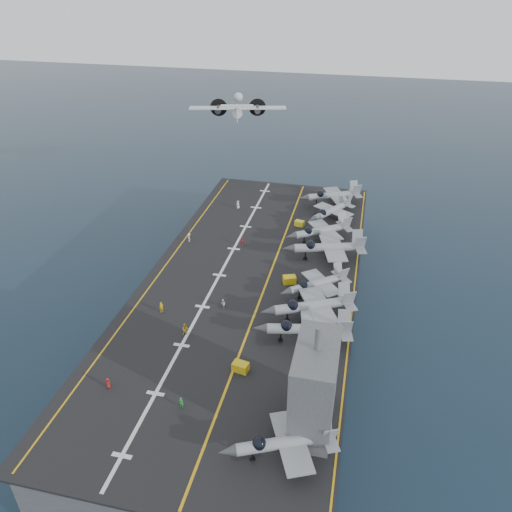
% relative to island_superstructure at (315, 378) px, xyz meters
% --- Properties ---
extents(ground, '(500.00, 500.00, 0.00)m').
position_rel_island_superstructure_xyz_m(ground, '(-15.00, 30.00, -17.90)').
color(ground, '#142135').
rests_on(ground, ground).
extents(hull, '(36.00, 90.00, 10.00)m').
position_rel_island_superstructure_xyz_m(hull, '(-15.00, 30.00, -12.90)').
color(hull, '#56595E').
rests_on(hull, ground).
extents(flight_deck, '(38.00, 92.00, 0.40)m').
position_rel_island_superstructure_xyz_m(flight_deck, '(-15.00, 30.00, -7.70)').
color(flight_deck, black).
rests_on(flight_deck, hull).
extents(foul_line, '(0.35, 90.00, 0.02)m').
position_rel_island_superstructure_xyz_m(foul_line, '(-12.00, 30.00, -7.48)').
color(foul_line, gold).
rests_on(foul_line, flight_deck).
extents(landing_centerline, '(0.50, 90.00, 0.02)m').
position_rel_island_superstructure_xyz_m(landing_centerline, '(-21.00, 30.00, -7.48)').
color(landing_centerline, silver).
rests_on(landing_centerline, flight_deck).
extents(deck_edge_port, '(0.25, 90.00, 0.02)m').
position_rel_island_superstructure_xyz_m(deck_edge_port, '(-32.00, 30.00, -7.48)').
color(deck_edge_port, gold).
rests_on(deck_edge_port, flight_deck).
extents(deck_edge_stbd, '(0.25, 90.00, 0.02)m').
position_rel_island_superstructure_xyz_m(deck_edge_stbd, '(3.50, 30.00, -7.48)').
color(deck_edge_stbd, gold).
rests_on(deck_edge_stbd, flight_deck).
extents(island_superstructure, '(5.00, 10.00, 15.00)m').
position_rel_island_superstructure_xyz_m(island_superstructure, '(0.00, 0.00, 0.00)').
color(island_superstructure, '#56595E').
rests_on(island_superstructure, flight_deck).
extents(fighter_jet_0, '(16.22, 13.89, 4.76)m').
position_rel_island_superstructure_xyz_m(fighter_jet_0, '(-2.44, -5.62, -5.12)').
color(fighter_jet_0, gray).
rests_on(fighter_jet_0, flight_deck).
extents(fighter_jet_2, '(16.46, 12.58, 5.14)m').
position_rel_island_superstructure_xyz_m(fighter_jet_2, '(-2.60, 15.10, -4.93)').
color(fighter_jet_2, '#8E949C').
rests_on(fighter_jet_2, flight_deck).
extents(fighter_jet_3, '(18.15, 15.68, 5.31)m').
position_rel_island_superstructure_xyz_m(fighter_jet_3, '(-2.66, 21.08, -4.85)').
color(fighter_jet_3, gray).
rests_on(fighter_jet_3, flight_deck).
extents(fighter_jet_4, '(15.47, 14.78, 4.49)m').
position_rel_island_superstructure_xyz_m(fighter_jet_4, '(-2.76, 28.20, -5.26)').
color(fighter_jet_4, '#9DA4AF').
rests_on(fighter_jet_4, flight_deck).
extents(fighter_jet_5, '(18.12, 14.50, 5.50)m').
position_rel_island_superstructure_xyz_m(fighter_jet_5, '(-2.16, 40.32, -4.75)').
color(fighter_jet_5, '#8E969E').
rests_on(fighter_jet_5, flight_deck).
extents(fighter_jet_6, '(17.15, 15.86, 4.95)m').
position_rel_island_superstructure_xyz_m(fighter_jet_6, '(-4.23, 47.46, -5.02)').
color(fighter_jet_6, gray).
rests_on(fighter_jet_6, flight_deck).
extents(fighter_jet_7, '(15.02, 16.37, 4.73)m').
position_rel_island_superstructure_xyz_m(fighter_jet_7, '(-3.29, 57.51, -5.14)').
color(fighter_jet_7, '#9EA7B0').
rests_on(fighter_jet_7, flight_deck).
extents(fighter_jet_8, '(17.55, 15.11, 5.14)m').
position_rel_island_superstructure_xyz_m(fighter_jet_8, '(-3.60, 65.71, -4.93)').
color(fighter_jet_8, '#919AA0').
rests_on(fighter_jet_8, flight_deck).
extents(tow_cart_a, '(2.46, 1.86, 1.33)m').
position_rel_island_superstructure_xyz_m(tow_cart_a, '(-10.98, 6.85, -6.83)').
color(tow_cart_a, gold).
rests_on(tow_cart_a, flight_deck).
extents(tow_cart_b, '(2.62, 2.15, 1.35)m').
position_rel_island_superstructure_xyz_m(tow_cart_b, '(-8.02, 30.41, -6.82)').
color(tow_cart_b, gold).
rests_on(tow_cart_b, flight_deck).
extents(tow_cart_c, '(2.22, 1.71, 1.18)m').
position_rel_island_superstructure_xyz_m(tow_cart_c, '(-9.65, 53.07, -6.91)').
color(tow_cart_c, yellow).
rests_on(tow_cart_c, flight_deck).
extents(crew_0, '(0.87, 1.09, 1.60)m').
position_rel_island_superstructure_xyz_m(crew_0, '(-27.61, -0.37, -6.70)').
color(crew_0, '#B21919').
rests_on(crew_0, flight_deck).
extents(crew_1, '(1.26, 1.35, 1.87)m').
position_rel_island_superstructure_xyz_m(crew_1, '(-27.07, 17.18, -6.57)').
color(crew_1, gold).
rests_on(crew_1, flight_deck).
extents(crew_2, '(1.45, 1.22, 2.05)m').
position_rel_island_superstructure_xyz_m(crew_2, '(-21.22, 12.51, -6.48)').
color(crew_2, yellow).
rests_on(crew_2, flight_deck).
extents(crew_3, '(1.23, 1.31, 1.82)m').
position_rel_island_superstructure_xyz_m(crew_3, '(-30.74, 41.00, -6.59)').
color(crew_3, silver).
rests_on(crew_3, flight_deck).
extents(crew_4, '(1.10, 1.28, 1.80)m').
position_rel_island_superstructure_xyz_m(crew_4, '(-19.70, 41.74, -6.60)').
color(crew_4, '#B92936').
rests_on(crew_4, flight_deck).
extents(crew_5, '(1.23, 1.36, 1.89)m').
position_rel_island_superstructure_xyz_m(crew_5, '(-24.99, 58.70, -6.55)').
color(crew_5, silver).
rests_on(crew_5, flight_deck).
extents(crew_6, '(1.02, 0.68, 1.69)m').
position_rel_island_superstructure_xyz_m(crew_6, '(-16.76, -1.42, -6.65)').
color(crew_6, '#268C33').
rests_on(crew_6, flight_deck).
extents(crew_7, '(0.93, 1.15, 1.65)m').
position_rel_island_superstructure_xyz_m(crew_7, '(-17.54, 20.55, -6.67)').
color(crew_7, silver).
rests_on(crew_7, flight_deck).
extents(transport_plane, '(28.14, 22.33, 5.87)m').
position_rel_island_superstructure_xyz_m(transport_plane, '(-30.76, 81.49, 8.41)').
color(transport_plane, silver).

